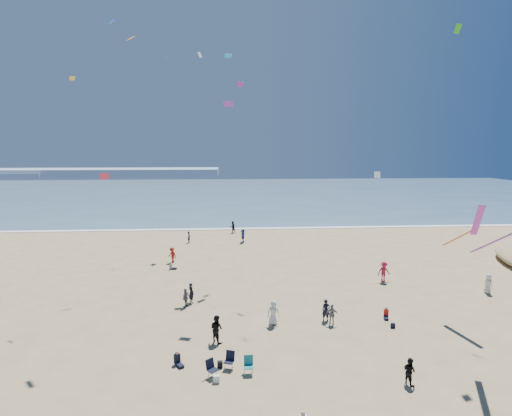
{
  "coord_description": "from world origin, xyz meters",
  "views": [
    {
      "loc": [
        0.4,
        -16.24,
        12.54
      ],
      "look_at": [
        2.0,
        8.0,
        8.88
      ],
      "focal_mm": 28.0,
      "sensor_mm": 36.0,
      "label": 1
    }
  ],
  "objects": [
    {
      "name": "surf_line",
      "position": [
        0.0,
        45.0,
        0.04
      ],
      "size": [
        220.0,
        1.2,
        0.08
      ],
      "primitive_type": "cube",
      "color": "white",
      "rests_on": "ground"
    },
    {
      "name": "ocean",
      "position": [
        0.0,
        95.0,
        0.03
      ],
      "size": [
        220.0,
        100.0,
        0.06
      ],
      "primitive_type": "cube",
      "color": "#476B84",
      "rests_on": "ground"
    },
    {
      "name": "standing_flyers",
      "position": [
        5.01,
        17.3,
        0.87
      ],
      "size": [
        35.16,
        47.69,
        1.92
      ],
      "color": "slate",
      "rests_on": "ground"
    },
    {
      "name": "kites_aloft",
      "position": [
        8.65,
        12.59,
        14.78
      ],
      "size": [
        36.45,
        40.0,
        30.0
      ],
      "color": "#108BD2",
      "rests_on": "ground"
    },
    {
      "name": "black_backpack",
      "position": [
        -0.26,
        5.24,
        0.19
      ],
      "size": [
        0.3,
        0.22,
        0.38
      ],
      "primitive_type": "cube",
      "color": "black",
      "rests_on": "ground"
    },
    {
      "name": "chair_cluster",
      "position": [
        0.32,
        4.58,
        0.5
      ],
      "size": [
        2.72,
        1.61,
        1.0
      ],
      "color": "black",
      "rests_on": "ground"
    },
    {
      "name": "navy_bag",
      "position": [
        11.77,
        9.59,
        0.17
      ],
      "size": [
        0.28,
        0.18,
        0.34
      ],
      "primitive_type": "cube",
      "color": "black",
      "rests_on": "ground"
    },
    {
      "name": "seated_group",
      "position": [
        2.41,
        7.68,
        0.42
      ],
      "size": [
        18.66,
        28.42,
        0.84
      ],
      "color": "white",
      "rests_on": "ground"
    },
    {
      "name": "headland_far",
      "position": [
        -60.0,
        170.0,
        1.6
      ],
      "size": [
        110.0,
        20.0,
        3.2
      ],
      "primitive_type": "cube",
      "color": "#7A8EA8",
      "rests_on": "ground"
    },
    {
      "name": "white_tote",
      "position": [
        -0.42,
        3.76,
        0.2
      ],
      "size": [
        0.35,
        0.2,
        0.4
      ],
      "primitive_type": "cube",
      "color": "white",
      "rests_on": "ground"
    }
  ]
}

